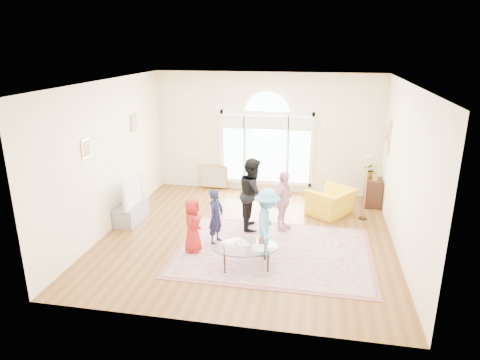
% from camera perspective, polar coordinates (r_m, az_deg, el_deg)
% --- Properties ---
extents(ground, '(6.00, 6.00, 0.00)m').
position_cam_1_polar(ground, '(9.15, 1.00, -7.50)').
color(ground, brown).
rests_on(ground, ground).
extents(room_shell, '(6.00, 6.00, 6.00)m').
position_cam_1_polar(room_shell, '(11.31, 3.51, 5.87)').
color(room_shell, '#F3E2BF').
rests_on(room_shell, ground).
extents(area_rug, '(3.60, 2.60, 0.02)m').
position_cam_1_polar(area_rug, '(8.54, 4.48, -9.45)').
color(area_rug, '#BFA894').
rests_on(area_rug, ground).
extents(rug_border, '(3.80, 2.80, 0.01)m').
position_cam_1_polar(rug_border, '(8.54, 4.48, -9.48)').
color(rug_border, '#945657').
rests_on(rug_border, ground).
extents(tv_console, '(0.45, 1.00, 0.42)m').
position_cam_1_polar(tv_console, '(10.11, -14.30, -4.24)').
color(tv_console, gray).
rests_on(tv_console, ground).
extents(television, '(0.17, 1.02, 0.59)m').
position_cam_1_polar(television, '(9.93, -14.48, -1.55)').
color(television, black).
rests_on(television, tv_console).
extents(coffee_table, '(1.36, 1.04, 0.54)m').
position_cam_1_polar(coffee_table, '(7.80, 0.76, -8.97)').
color(coffee_table, silver).
rests_on(coffee_table, ground).
extents(armchair, '(1.27, 1.30, 0.64)m').
position_cam_1_polar(armchair, '(10.34, 12.03, -2.89)').
color(armchair, gold).
rests_on(armchair, ground).
extents(side_cabinet, '(0.40, 0.50, 0.70)m').
position_cam_1_polar(side_cabinet, '(11.15, 17.31, -1.63)').
color(side_cabinet, black).
rests_on(side_cabinet, ground).
extents(floor_lamp, '(0.31, 0.31, 1.51)m').
position_cam_1_polar(floor_lamp, '(9.99, 16.65, 1.81)').
color(floor_lamp, black).
rests_on(floor_lamp, ground).
extents(plant_pedestal, '(0.20, 0.20, 0.70)m').
position_cam_1_polar(plant_pedestal, '(11.32, 16.81, -1.29)').
color(plant_pedestal, white).
rests_on(plant_pedestal, ground).
extents(potted_plant, '(0.37, 0.33, 0.38)m').
position_cam_1_polar(potted_plant, '(11.16, 17.06, 1.32)').
color(potted_plant, '#33722D').
rests_on(potted_plant, plant_pedestal).
extents(leaning_picture, '(0.80, 0.14, 0.62)m').
position_cam_1_polar(leaning_picture, '(12.06, -3.53, -1.09)').
color(leaning_picture, tan).
rests_on(leaning_picture, ground).
extents(child_red, '(0.35, 0.53, 1.08)m').
position_cam_1_polar(child_red, '(8.34, -6.34, -5.99)').
color(child_red, '#AD1C1A').
rests_on(child_red, area_rug).
extents(child_navy, '(0.37, 0.47, 1.13)m').
position_cam_1_polar(child_navy, '(8.63, -3.23, -4.89)').
color(child_navy, '#171936').
rests_on(child_navy, area_rug).
extents(child_black, '(0.71, 0.85, 1.57)m').
position_cam_1_polar(child_black, '(9.24, 1.74, -1.82)').
color(child_black, black).
rests_on(child_black, area_rug).
extents(child_pink, '(0.58, 0.83, 1.31)m').
position_cam_1_polar(child_pink, '(9.22, 5.74, -2.82)').
color(child_pink, '#E3A4B7').
rests_on(child_pink, area_rug).
extents(child_blue, '(0.54, 0.89, 1.33)m').
position_cam_1_polar(child_blue, '(8.10, 3.63, -5.74)').
color(child_blue, '#56B3DF').
rests_on(child_blue, area_rug).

